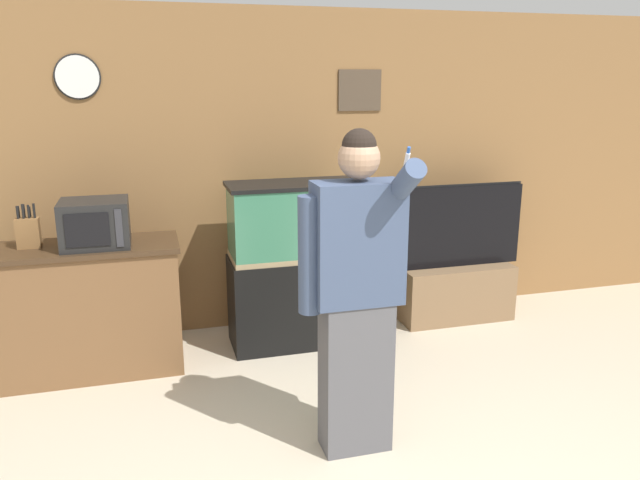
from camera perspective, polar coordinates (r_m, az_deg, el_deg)
wall_back_paneled at (r=5.21m, az=-3.39°, el=6.26°), size 10.00×0.08×2.60m
counter_island at (r=4.73m, az=-20.34°, el=-5.94°), size 1.28×0.56×0.94m
microwave at (r=4.51m, az=-19.87°, el=1.45°), size 0.45×0.39×0.32m
knife_block at (r=4.65m, az=-25.13°, el=0.67°), size 0.15×0.09×0.30m
aquarium_on_stand at (r=4.86m, az=-2.39°, el=-2.28°), size 1.00×0.47×1.29m
tv_on_stand at (r=5.56m, az=12.25°, el=-3.52°), size 1.19×0.40×1.19m
person_standing at (r=3.37m, az=3.26°, el=-4.70°), size 0.57×0.43×1.81m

